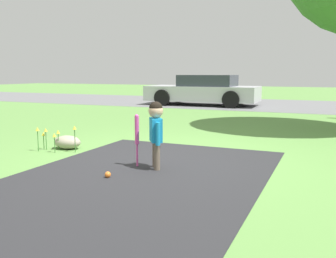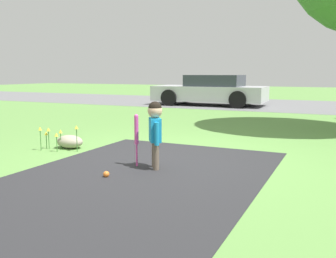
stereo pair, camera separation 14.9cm
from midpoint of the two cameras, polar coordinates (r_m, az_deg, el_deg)
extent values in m
plane|color=#5B8C42|center=(5.66, 1.73, -4.35)|extent=(60.00, 60.00, 0.00)
cube|color=#262628|center=(3.58, -14.47, -12.33)|extent=(2.97, 7.00, 0.01)
cube|color=slate|center=(15.45, 16.92, 3.54)|extent=(40.00, 6.00, 0.01)
cylinder|color=#6B5B4C|center=(5.04, -1.23, -3.82)|extent=(0.08, 0.08, 0.37)
cylinder|color=#6B5B4C|center=(4.89, -0.96, -4.21)|extent=(0.08, 0.08, 0.37)
cube|color=#198CC6|center=(4.90, -1.11, -0.13)|extent=(0.25, 0.28, 0.31)
cylinder|color=#198CC6|center=(5.06, -1.37, -0.20)|extent=(0.06, 0.06, 0.30)
cylinder|color=#198CC6|center=(4.76, -0.83, -0.75)|extent=(0.06, 0.06, 0.30)
sphere|color=#D8AD8C|center=(4.87, -1.12, 2.81)|extent=(0.19, 0.19, 0.19)
sphere|color=black|center=(4.87, -1.12, 3.20)|extent=(0.18, 0.18, 0.18)
sphere|color=#E54CA5|center=(5.14, -3.93, -5.50)|extent=(0.03, 0.03, 0.03)
cylinder|color=#E54CA5|center=(5.11, -3.95, -3.98)|extent=(0.03, 0.03, 0.31)
cylinder|color=#E54CA5|center=(5.05, -3.99, -0.16)|extent=(0.06, 0.06, 0.38)
sphere|color=#E54CA5|center=(5.02, -4.01, 1.98)|extent=(0.05, 0.05, 0.05)
sphere|color=orange|center=(4.65, -8.49, -6.82)|extent=(0.08, 0.08, 0.08)
cube|color=#B7B7BC|center=(14.73, 6.62, 5.40)|extent=(4.33, 1.86, 0.57)
cube|color=#2D333D|center=(14.65, 7.46, 7.33)|extent=(2.09, 1.60, 0.43)
cylinder|color=black|center=(14.37, 0.45, 4.79)|extent=(0.63, 0.19, 0.62)
cylinder|color=black|center=(16.02, 3.00, 5.18)|extent=(0.63, 0.19, 0.62)
cylinder|color=black|center=(13.53, 10.88, 4.40)|extent=(0.63, 0.19, 0.62)
cylinder|color=black|center=(15.27, 12.40, 4.82)|extent=(0.63, 0.19, 0.62)
cylinder|color=#38702D|center=(6.44, -15.37, -1.81)|extent=(0.01, 0.01, 0.27)
cone|color=yellow|center=(6.42, -15.43, -0.34)|extent=(0.06, 0.06, 0.06)
cylinder|color=#38702D|center=(6.52, -17.08, -1.63)|extent=(0.01, 0.01, 0.30)
cone|color=yellow|center=(6.49, -17.15, -0.04)|extent=(0.06, 0.06, 0.06)
cylinder|color=#38702D|center=(6.25, -15.93, -2.23)|extent=(0.01, 0.01, 0.25)
cone|color=yellow|center=(6.23, -15.99, -0.81)|extent=(0.06, 0.06, 0.06)
cylinder|color=#38702D|center=(6.18, -13.05, -1.70)|extent=(0.01, 0.01, 0.37)
cone|color=yellow|center=(6.14, -13.12, 0.28)|extent=(0.06, 0.06, 0.06)
cylinder|color=#38702D|center=(6.45, -18.21, -1.65)|extent=(0.01, 0.01, 0.33)
cone|color=yellow|center=(6.42, -18.29, 0.08)|extent=(0.06, 0.06, 0.06)
cylinder|color=#38702D|center=(6.58, -17.41, -1.87)|extent=(0.01, 0.01, 0.23)
cone|color=yellow|center=(6.55, -17.47, -0.62)|extent=(0.06, 0.06, 0.06)
ellipsoid|color=#9E937F|center=(6.51, -14.11, -1.88)|extent=(0.48, 0.33, 0.22)
camera|label=1|loc=(0.07, -89.19, 0.12)|focal=40.00mm
camera|label=2|loc=(0.07, 90.81, -0.12)|focal=40.00mm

